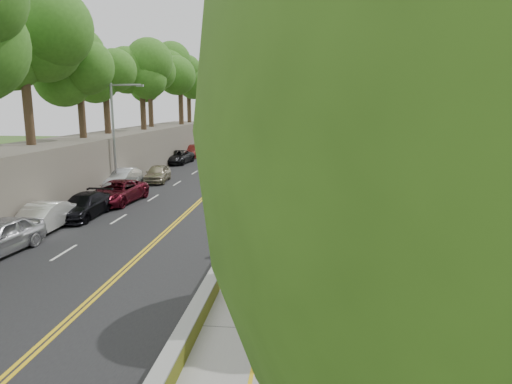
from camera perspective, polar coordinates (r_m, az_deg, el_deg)
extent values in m
plane|color=#33511E|center=(19.73, -4.05, -8.41)|extent=(140.00, 140.00, 0.00)
cube|color=black|center=(35.05, -8.36, 0.16)|extent=(11.20, 66.00, 0.04)
cube|color=gray|center=(33.94, 4.75, -0.11)|extent=(4.20, 66.00, 0.05)
cube|color=#DCEA18|center=(34.02, 0.88, 0.43)|extent=(0.42, 66.00, 0.60)
cube|color=#595147|center=(37.62, -20.49, 3.37)|extent=(5.00, 66.00, 4.00)
cube|color=slate|center=(33.77, 8.34, 1.44)|extent=(0.04, 66.00, 2.00)
cylinder|color=gray|center=(35.33, -17.35, 6.38)|extent=(0.18, 0.18, 8.00)
cylinder|color=gray|center=(34.84, -16.01, 12.74)|extent=(2.30, 0.13, 0.13)
cube|color=gray|center=(34.45, -14.30, 12.77)|extent=(0.50, 0.22, 0.14)
cylinder|color=gray|center=(16.24, -2.36, -6.73)|extent=(0.09, 0.09, 3.10)
cube|color=white|center=(15.94, -2.41, -3.34)|extent=(0.62, 0.04, 0.62)
cube|color=white|center=(16.13, -2.39, -5.75)|extent=(0.56, 0.04, 0.50)
cylinder|color=#E84D1E|center=(38.05, 6.31, 1.85)|extent=(0.59, 0.59, 0.97)
cube|color=gray|center=(22.16, 7.05, -5.13)|extent=(1.27, 1.06, 0.74)
imported|color=white|center=(25.77, -25.27, -2.98)|extent=(1.63, 4.54, 1.49)
imported|color=#5A0E1C|center=(31.54, -16.98, -0.01)|extent=(2.90, 5.52, 1.48)
imported|color=black|center=(28.23, -20.73, -1.61)|extent=(1.93, 4.73, 1.37)
imported|color=tan|center=(39.23, -12.21, 2.28)|extent=(2.08, 4.36, 1.44)
imported|color=#B6BABD|center=(36.16, -16.56, 1.51)|extent=(1.79, 5.02, 1.65)
imported|color=black|center=(50.85, -9.75, 4.32)|extent=(2.75, 5.35, 1.44)
imported|color=#9E342F|center=(57.10, -7.95, 5.11)|extent=(2.50, 5.23, 1.47)
imported|color=silver|center=(58.79, -7.53, 5.27)|extent=(1.82, 4.27, 1.44)
imported|color=yellow|center=(20.26, -1.48, -4.97)|extent=(0.83, 1.03, 1.85)
imported|color=beige|center=(20.29, -1.48, -5.33)|extent=(0.56, 0.67, 1.58)
imported|color=#222328|center=(27.97, 1.72, -0.40)|extent=(0.96, 1.10, 1.93)
imported|color=brown|center=(29.75, 1.07, 0.08)|extent=(0.91, 1.23, 1.71)
imported|color=black|center=(38.24, 6.67, 2.60)|extent=(1.21, 0.84, 1.90)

